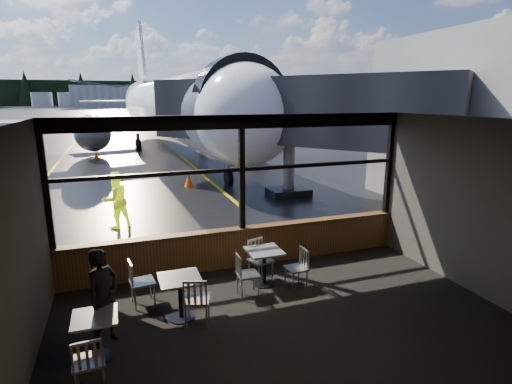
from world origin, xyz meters
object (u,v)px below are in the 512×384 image
ground_crew (116,200)px  passenger (104,297)px  chair_mid_s (197,300)px  cone_extra (243,179)px  cone_nose (189,180)px  chair_near_e (296,269)px  airliner (170,69)px  chair_left_s (89,362)px  cone_wing (96,156)px  cafe_table_near (264,267)px  cafe_table_left (97,338)px  chair_mid_w (142,282)px  cafe_table_mid (181,298)px  chair_near_w (248,275)px  jet_bridge (289,133)px  chair_near_n (261,261)px

ground_crew → passenger: bearing=59.4°
chair_mid_s → cone_extra: 11.60m
chair_mid_s → passenger: size_ratio=0.57×
cone_nose → chair_near_e: bearing=-87.9°
airliner → chair_left_s: (-4.65, -24.72, -5.40)m
cone_wing → chair_mid_s: bearing=-83.7°
cafe_table_near → chair_left_s: (-3.31, -2.16, 0.04)m
chair_near_e → chair_left_s: size_ratio=0.98×
cafe_table_near → passenger: bearing=-160.6°
chair_left_s → cafe_table_left: bearing=80.6°
chair_mid_w → passenger: 1.29m
airliner → cone_extra: size_ratio=75.58×
chair_left_s → cone_wing: 22.37m
cafe_table_mid → chair_mid_w: (-0.60, 0.73, 0.06)m
cafe_table_mid → chair_near_w: bearing=16.4°
passenger → cone_extra: bearing=16.7°
chair_near_w → cone_nose: size_ratio=1.60×
jet_bridge → passenger: size_ratio=7.30×
airliner → cafe_table_near: bearing=-96.3°
chair_near_e → ground_crew: size_ratio=0.50×
cafe_table_left → chair_mid_s: size_ratio=0.77×
cafe_table_near → passenger: 3.32m
cafe_table_mid → passenger: 1.35m
airliner → cafe_table_near: airliner is taller
cafe_table_mid → chair_mid_s: bearing=-49.0°
chair_mid_s → ground_crew: (-1.24, 6.13, 0.40)m
jet_bridge → cafe_table_near: (-3.47, -6.60, -2.17)m
cafe_table_near → chair_mid_s: bearing=-147.7°
cafe_table_mid → chair_near_w: size_ratio=0.89×
ground_crew → cone_nose: bearing=-150.1°
chair_mid_w → chair_near_w: bearing=73.7°
passenger → cone_nose: (3.30, 11.15, -0.53)m
chair_near_w → ground_crew: bearing=-154.8°
cafe_table_near → chair_left_s: 3.95m
chair_near_e → chair_left_s: bearing=110.2°
chair_mid_s → chair_left_s: 2.02m
chair_mid_w → cone_nose: size_ratio=1.66×
cafe_table_left → ground_crew: ground_crew is taller
jet_bridge → chair_mid_w: bearing=-131.9°
passenger → ground_crew: ground_crew is taller
airliner → chair_near_n: size_ratio=41.53×
cone_nose → cone_wing: 10.97m
cafe_table_near → cone_wing: bearing=101.1°
cafe_table_mid → chair_near_n: chair_near_n is taller
chair_near_w → chair_mid_w: size_ratio=0.97×
cone_wing → chair_mid_w: bearing=-85.8°
airliner → cafe_table_near: 23.25m
chair_mid_s → cone_wing: chair_mid_s is taller
airliner → cafe_table_near: size_ratio=49.27×
airliner → chair_near_n: (-1.36, -22.38, -5.37)m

